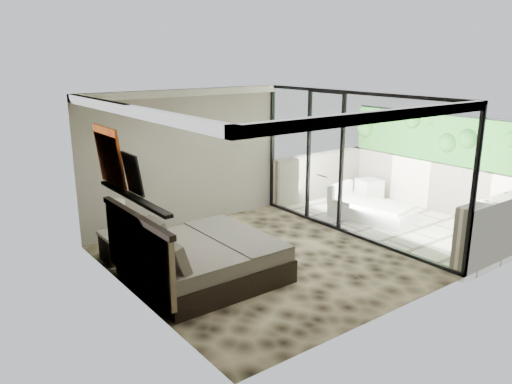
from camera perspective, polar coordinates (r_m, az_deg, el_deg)
floor at (r=8.71m, az=0.42°, el=-7.91°), size 5.00×5.00×0.00m
ceiling at (r=8.02m, az=0.46°, el=10.72°), size 4.50×5.00×0.02m
back_wall at (r=10.29m, az=-8.02°, el=3.78°), size 4.50×0.02×2.80m
left_wall at (r=7.17m, az=-13.94°, el=-1.63°), size 0.02×5.00×2.80m
glass_wall at (r=9.75m, az=11.03°, el=3.00°), size 0.08×5.00×2.80m
terrace_slab at (r=11.26m, az=15.81°, el=-3.35°), size 3.00×5.00×0.12m
parapet_far at (r=12.16m, az=19.90°, el=0.68°), size 0.30×5.00×1.10m
foliage_hedge at (r=11.95m, az=20.38°, el=5.79°), size 0.36×4.60×1.10m
picture_ledge at (r=7.25m, az=-13.87°, el=-0.61°), size 0.12×2.20×0.05m
bed at (r=7.95m, az=-6.65°, el=-7.54°), size 2.21×2.14×1.22m
nightstand at (r=8.97m, az=-15.42°, el=-5.80°), size 0.68×0.68×0.57m
table_lamp at (r=8.73m, az=-15.69°, el=-2.26°), size 0.31×0.31×0.56m
abstract_canvas at (r=7.83m, az=-16.44°, el=3.96°), size 0.13×0.90×0.90m
framed_print at (r=7.23m, az=-13.92°, el=2.01°), size 0.11×0.50×0.60m
ottoman at (r=12.52m, az=12.82°, el=0.26°), size 0.63×0.63×0.52m
lounger at (r=11.08m, az=12.82°, el=-1.98°), size 1.19×1.87×0.68m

